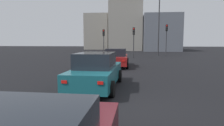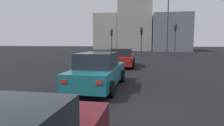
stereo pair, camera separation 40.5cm
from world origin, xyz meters
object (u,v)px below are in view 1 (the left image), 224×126
object	(u,v)px
car_red_right_lead	(116,58)
car_teal_right_second	(97,71)
traffic_light_near_right	(104,37)
traffic_light_near_left	(167,34)
street_lamp_kerbside	(159,22)
traffic_light_far_left	(134,36)

from	to	relation	value
car_red_right_lead	car_teal_right_second	bearing A→B (deg)	177.02
traffic_light_near_right	car_teal_right_second	bearing A→B (deg)	10.99
car_teal_right_second	traffic_light_near_right	distance (m)	19.54
car_teal_right_second	traffic_light_near_left	distance (m)	20.87
car_red_right_lead	traffic_light_near_left	distance (m)	13.57
street_lamp_kerbside	car_red_right_lead	bearing A→B (deg)	159.37
traffic_light_near_left	traffic_light_near_right	world-z (taller)	traffic_light_near_left
car_teal_right_second	traffic_light_near_left	xyz separation A→B (m)	(19.76, -6.25, 2.43)
street_lamp_kerbside	car_teal_right_second	bearing A→B (deg)	165.97
car_teal_right_second	street_lamp_kerbside	xyz separation A→B (m)	(21.61, -5.40, 4.18)
traffic_light_far_left	car_red_right_lead	bearing A→B (deg)	-8.49
traffic_light_far_left	street_lamp_kerbside	distance (m)	6.96
traffic_light_near_left	street_lamp_kerbside	world-z (taller)	street_lamp_kerbside
car_red_right_lead	car_teal_right_second	xyz separation A→B (m)	(-7.86, 0.22, 0.03)
traffic_light_near_left	traffic_light_far_left	world-z (taller)	traffic_light_near_left
car_red_right_lead	traffic_light_near_right	size ratio (longest dim) A/B	1.21
car_red_right_lead	street_lamp_kerbside	distance (m)	15.29
car_red_right_lead	traffic_light_near_left	xyz separation A→B (m)	(11.90, -6.03, 2.47)
traffic_light_near_left	car_red_right_lead	bearing A→B (deg)	-26.93
car_teal_right_second	traffic_light_near_right	size ratio (longest dim) A/B	1.25
car_red_right_lead	street_lamp_kerbside	bearing A→B (deg)	-22.00
car_red_right_lead	traffic_light_near_left	size ratio (longest dim) A/B	1.04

